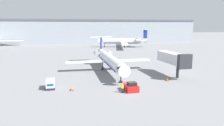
# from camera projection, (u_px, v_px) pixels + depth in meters

# --- Properties ---
(ground_plane) EXTENTS (600.00, 600.00, 0.00)m
(ground_plane) POSITION_uv_depth(u_px,v_px,m) (131.00, 92.00, 42.16)
(ground_plane) COLOR slate
(terminal_building) EXTENTS (180.00, 16.80, 16.74)m
(terminal_building) POSITION_uv_depth(u_px,v_px,m) (75.00, 31.00, 155.24)
(terminal_building) COLOR #8C939E
(terminal_building) RESTS_ON ground
(airplane_main) EXTENTS (24.21, 33.00, 8.79)m
(airplane_main) POSITION_uv_depth(u_px,v_px,m) (109.00, 59.00, 61.93)
(airplane_main) COLOR silver
(airplane_main) RESTS_ON ground
(pushback_tug) EXTENTS (2.39, 3.71, 1.94)m
(pushback_tug) POSITION_uv_depth(u_px,v_px,m) (131.00, 87.00, 42.92)
(pushback_tug) COLOR #B21919
(pushback_tug) RESTS_ON ground
(luggage_cart) EXTENTS (1.73, 3.21, 1.85)m
(luggage_cart) POSITION_uv_depth(u_px,v_px,m) (50.00, 84.00, 44.36)
(luggage_cart) COLOR #232326
(luggage_cart) RESTS_ON ground
(worker_near_tug) EXTENTS (0.40, 0.26, 1.88)m
(worker_near_tug) POSITION_uv_depth(u_px,v_px,m) (122.00, 88.00, 41.51)
(worker_near_tug) COLOR #232838
(worker_near_tug) RESTS_ON ground
(traffic_cone_left) EXTENTS (0.72, 0.72, 0.70)m
(traffic_cone_left) POSITION_uv_depth(u_px,v_px,m) (71.00, 89.00, 43.24)
(traffic_cone_left) COLOR black
(traffic_cone_left) RESTS_ON ground
(traffic_cone_right) EXTENTS (0.71, 0.71, 0.68)m
(traffic_cone_right) POSITION_uv_depth(u_px,v_px,m) (167.00, 79.00, 50.54)
(traffic_cone_right) COLOR black
(traffic_cone_right) RESTS_ON ground
(airplane_parked_far_right) EXTENTS (28.80, 38.11, 10.26)m
(airplane_parked_far_right) POSITION_uv_depth(u_px,v_px,m) (124.00, 41.00, 126.93)
(airplane_parked_far_right) COLOR white
(airplane_parked_far_right) RESTS_ON ground
(jet_bridge) EXTENTS (3.20, 12.02, 6.19)m
(jet_bridge) POSITION_uv_depth(u_px,v_px,m) (173.00, 59.00, 54.88)
(jet_bridge) COLOR #2D2D33
(jet_bridge) RESTS_ON ground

